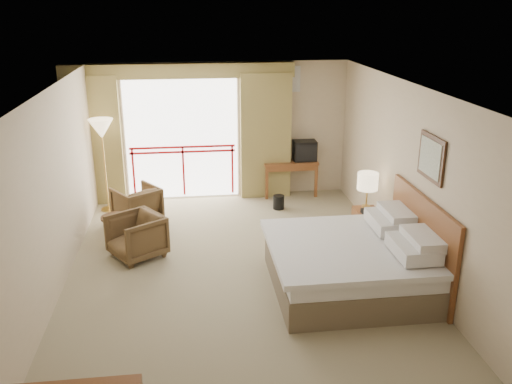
{
  "coord_description": "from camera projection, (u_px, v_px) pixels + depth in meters",
  "views": [
    {
      "loc": [
        -0.67,
        -7.08,
        3.78
      ],
      "look_at": [
        0.29,
        0.4,
        1.12
      ],
      "focal_mm": 38.0,
      "sensor_mm": 36.0,
      "label": 1
    }
  ],
  "objects": [
    {
      "name": "floor",
      "position": [
        240.0,
        274.0,
        7.96
      ],
      "size": [
        7.0,
        7.0,
        0.0
      ],
      "primitive_type": "plane",
      "color": "#887D5B",
      "rests_on": "ground"
    },
    {
      "name": "ceiling",
      "position": [
        238.0,
        89.0,
        7.07
      ],
      "size": [
        7.0,
        7.0,
        0.0
      ],
      "primitive_type": "plane",
      "rotation": [
        3.14,
        0.0,
        0.0
      ],
      "color": "white",
      "rests_on": "wall_back"
    },
    {
      "name": "wall_back",
      "position": [
        222.0,
        131.0,
        10.79
      ],
      "size": [
        5.0,
        0.0,
        5.0
      ],
      "primitive_type": "plane",
      "rotation": [
        1.57,
        0.0,
        0.0
      ],
      "color": "#C6B292",
      "rests_on": "ground"
    },
    {
      "name": "wall_front",
      "position": [
        283.0,
        330.0,
        4.24
      ],
      "size": [
        5.0,
        0.0,
        5.0
      ],
      "primitive_type": "plane",
      "rotation": [
        -1.57,
        0.0,
        0.0
      ],
      "color": "#C6B292",
      "rests_on": "ground"
    },
    {
      "name": "wall_left",
      "position": [
        53.0,
        195.0,
        7.22
      ],
      "size": [
        0.0,
        7.0,
        7.0
      ],
      "primitive_type": "plane",
      "rotation": [
        1.57,
        0.0,
        1.57
      ],
      "color": "#C6B292",
      "rests_on": "ground"
    },
    {
      "name": "wall_right",
      "position": [
        411.0,
        180.0,
        7.81
      ],
      "size": [
        0.0,
        7.0,
        7.0
      ],
      "primitive_type": "plane",
      "rotation": [
        1.57,
        0.0,
        -1.57
      ],
      "color": "#C6B292",
      "rests_on": "ground"
    },
    {
      "name": "balcony_door",
      "position": [
        182.0,
        139.0,
        10.72
      ],
      "size": [
        2.4,
        0.0,
        2.4
      ],
      "primitive_type": "plane",
      "rotation": [
        1.57,
        0.0,
        0.0
      ],
      "color": "white",
      "rests_on": "wall_back"
    },
    {
      "name": "balcony_railing",
      "position": [
        183.0,
        159.0,
        10.83
      ],
      "size": [
        2.09,
        0.03,
        1.02
      ],
      "color": "#A80E12",
      "rests_on": "wall_back"
    },
    {
      "name": "curtain_left",
      "position": [
        95.0,
        141.0,
        10.39
      ],
      "size": [
        1.0,
        0.26,
        2.5
      ],
      "primitive_type": "cube",
      "color": "olive",
      "rests_on": "wall_back"
    },
    {
      "name": "curtain_right",
      "position": [
        265.0,
        136.0,
        10.78
      ],
      "size": [
        1.0,
        0.26,
        2.5
      ],
      "primitive_type": "cube",
      "color": "olive",
      "rests_on": "wall_back"
    },
    {
      "name": "valance",
      "position": [
        179.0,
        71.0,
        10.18
      ],
      "size": [
        4.4,
        0.22,
        0.28
      ],
      "primitive_type": "cube",
      "color": "olive",
      "rests_on": "wall_back"
    },
    {
      "name": "hvac_vent",
      "position": [
        288.0,
        79.0,
        10.58
      ],
      "size": [
        0.5,
        0.04,
        0.5
      ],
      "primitive_type": "cube",
      "color": "silver",
      "rests_on": "wall_back"
    },
    {
      "name": "bed",
      "position": [
        352.0,
        263.0,
        7.45
      ],
      "size": [
        2.13,
        2.06,
        0.97
      ],
      "color": "brown",
      "rests_on": "floor"
    },
    {
      "name": "headboard",
      "position": [
        421.0,
        241.0,
        7.48
      ],
      "size": [
        0.06,
        2.1,
        1.3
      ],
      "primitive_type": "cube",
      "color": "brown",
      "rests_on": "wall_right"
    },
    {
      "name": "framed_art",
      "position": [
        431.0,
        158.0,
        7.08
      ],
      "size": [
        0.04,
        0.72,
        0.6
      ],
      "color": "#311C0E",
      "rests_on": "wall_right"
    },
    {
      "name": "nightstand",
      "position": [
        366.0,
        225.0,
        9.01
      ],
      "size": [
        0.38,
        0.45,
        0.54
      ],
      "primitive_type": "cube",
      "rotation": [
        0.0,
        0.0,
        -0.01
      ],
      "color": "brown",
      "rests_on": "floor"
    },
    {
      "name": "table_lamp",
      "position": [
        368.0,
        182.0,
        8.82
      ],
      "size": [
        0.34,
        0.34,
        0.6
      ],
      "rotation": [
        0.0,
        0.0,
        -0.16
      ],
      "color": "tan",
      "rests_on": "nightstand"
    },
    {
      "name": "phone",
      "position": [
        367.0,
        211.0,
        8.77
      ],
      "size": [
        0.18,
        0.15,
        0.07
      ],
      "primitive_type": "cube",
      "rotation": [
        0.0,
        0.0,
        0.15
      ],
      "color": "black",
      "rests_on": "nightstand"
    },
    {
      "name": "desk",
      "position": [
        289.0,
        167.0,
        11.12
      ],
      "size": [
        1.1,
        0.53,
        0.72
      ],
      "rotation": [
        0.0,
        0.0,
        0.02
      ],
      "color": "brown",
      "rests_on": "floor"
    },
    {
      "name": "tv",
      "position": [
        305.0,
        151.0,
        10.98
      ],
      "size": [
        0.46,
        0.36,
        0.41
      ],
      "rotation": [
        0.0,
        0.0,
        0.16
      ],
      "color": "black",
      "rests_on": "desk"
    },
    {
      "name": "coffee_maker",
      "position": [
        273.0,
        155.0,
        10.94
      ],
      "size": [
        0.14,
        0.14,
        0.28
      ],
      "primitive_type": "cylinder",
      "rotation": [
        0.0,
        0.0,
        -0.11
      ],
      "color": "black",
      "rests_on": "desk"
    },
    {
      "name": "cup",
      "position": [
        281.0,
        159.0,
        10.94
      ],
      "size": [
        0.09,
        0.09,
        0.1
      ],
      "primitive_type": "cylinder",
      "rotation": [
        0.0,
        0.0,
        -0.22
      ],
      "color": "white",
      "rests_on": "desk"
    },
    {
      "name": "wastebasket",
      "position": [
        279.0,
        202.0,
        10.42
      ],
      "size": [
        0.24,
        0.24,
        0.27
      ],
      "primitive_type": "cylinder",
      "rotation": [
        0.0,
        0.0,
        -0.11
      ],
      "color": "black",
      "rests_on": "floor"
    },
    {
      "name": "armchair_far",
      "position": [
        138.0,
        221.0,
        9.86
      ],
      "size": [
        0.99,
        1.0,
        0.66
      ],
      "primitive_type": "imported",
      "rotation": [
        0.0,
        0.0,
        -2.54
      ],
      "color": "#493620",
      "rests_on": "floor"
    },
    {
      "name": "armchair_near",
      "position": [
        138.0,
        256.0,
        8.51
      ],
      "size": [
        1.03,
        1.03,
        0.69
      ],
      "primitive_type": "imported",
      "rotation": [
        0.0,
        0.0,
        -0.98
      ],
      "color": "#493620",
      "rests_on": "floor"
    },
    {
      "name": "side_table",
      "position": [
        116.0,
        226.0,
        8.78
      ],
      "size": [
        0.46,
        0.46,
        0.51
      ],
      "rotation": [
        0.0,
        0.0,
        0.32
      ],
      "color": "#311C0E",
      "rests_on": "floor"
    },
    {
      "name": "book",
      "position": [
        115.0,
        216.0,
        8.73
      ],
      "size": [
        0.18,
        0.23,
        0.02
      ],
      "primitive_type": "imported",
      "rotation": [
        0.0,
        0.0,
        0.05
      ],
      "color": "white",
      "rests_on": "side_table"
    },
    {
      "name": "floor_lamp",
      "position": [
        101.0,
        132.0,
        9.9
      ],
      "size": [
        0.45,
        0.45,
        1.77
      ],
      "rotation": [
        0.0,
        0.0,
        -0.35
      ],
      "color": "tan",
      "rests_on": "floor"
    }
  ]
}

